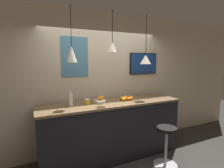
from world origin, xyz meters
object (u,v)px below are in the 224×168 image
object	(u,v)px
juice_bottle	(70,100)
mounted_tv	(143,63)
fruit_bowl	(100,100)
bar_stool	(166,141)
spread_jar	(87,102)

from	to	relation	value
juice_bottle	mounted_tv	size ratio (longest dim) A/B	0.38
fruit_bowl	mounted_tv	xyz separation A→B (m)	(1.23, 0.38, 0.67)
fruit_bowl	mounted_tv	distance (m)	1.45
bar_stool	mounted_tv	world-z (taller)	mounted_tv
fruit_bowl	juice_bottle	world-z (taller)	juice_bottle
bar_stool	spread_jar	world-z (taller)	spread_jar
mounted_tv	spread_jar	bearing A→B (deg)	-165.62
spread_jar	mounted_tv	bearing A→B (deg)	14.38
fruit_bowl	mounted_tv	bearing A→B (deg)	17.18
bar_stool	juice_bottle	distance (m)	1.86
fruit_bowl	spread_jar	bearing A→B (deg)	-179.96
spread_jar	mounted_tv	xyz separation A→B (m)	(1.49, 0.38, 0.67)
spread_jar	mounted_tv	size ratio (longest dim) A/B	0.14
bar_stool	juice_bottle	size ratio (longest dim) A/B	2.68
juice_bottle	spread_jar	world-z (taller)	juice_bottle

